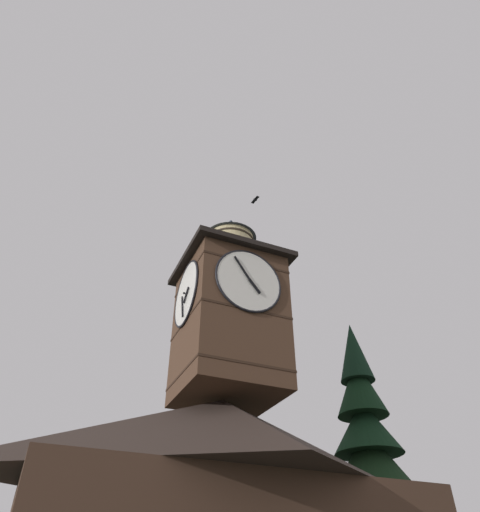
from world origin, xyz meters
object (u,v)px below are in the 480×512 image
(clock_tower, at_px, (229,313))
(flying_bird_high, at_px, (255,200))
(pine_tree_aside, at_px, (374,486))
(moon, at_px, (234,429))
(pine_tree_behind, at_px, (186,497))

(clock_tower, relative_size, flying_bird_high, 13.17)
(pine_tree_aside, bearing_deg, flying_bird_high, 6.60)
(flying_bird_high, bearing_deg, pine_tree_aside, -173.40)
(moon, relative_size, flying_bird_high, 2.14)
(pine_tree_aside, xyz_separation_m, moon, (-6.32, -31.49, 11.46))
(pine_tree_behind, bearing_deg, flying_bird_high, 100.98)
(clock_tower, distance_m, flying_bird_high, 9.41)
(clock_tower, height_order, pine_tree_behind, clock_tower)
(clock_tower, height_order, moon, moon)
(pine_tree_aside, bearing_deg, clock_tower, 15.39)
(clock_tower, bearing_deg, moon, -113.40)
(pine_tree_behind, distance_m, moon, 31.59)
(clock_tower, distance_m, pine_tree_aside, 10.50)
(pine_tree_behind, height_order, pine_tree_aside, pine_tree_aside)
(pine_tree_aside, bearing_deg, moon, -101.35)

